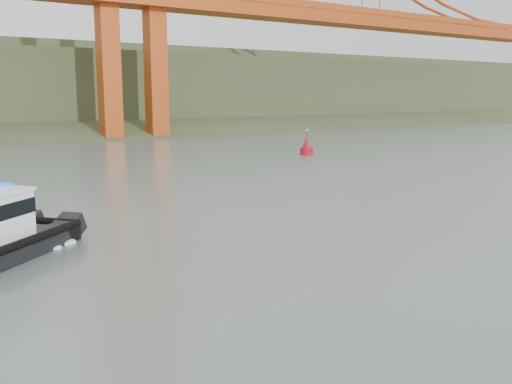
% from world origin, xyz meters
% --- Properties ---
extents(ground, '(400.00, 400.00, 0.00)m').
position_xyz_m(ground, '(0.00, 0.00, 0.00)').
color(ground, slate).
rests_on(ground, ground).
extents(nav_buoy, '(1.57, 1.57, 3.27)m').
position_xyz_m(nav_buoy, '(29.11, 39.55, 0.86)').
color(nav_buoy, '#A80B1E').
rests_on(nav_buoy, ground).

